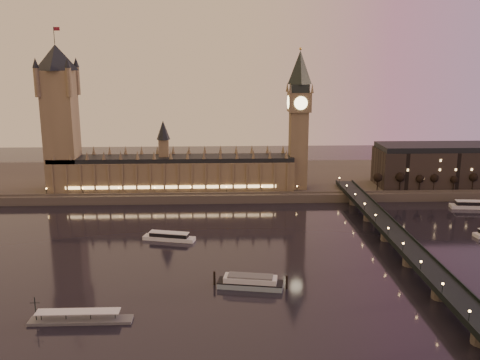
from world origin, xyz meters
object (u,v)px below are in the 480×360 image
at_px(moored_barge, 250,282).
at_px(pontoon_pier, 80,319).
at_px(cruise_boat_a, 169,237).
at_px(cruise_boat_b, 472,205).

height_order(moored_barge, pontoon_pier, pontoon_pier).
distance_m(cruise_boat_a, moored_barge, 79.29).
bearing_deg(cruise_boat_a, pontoon_pier, -91.88).
bearing_deg(pontoon_pier, cruise_boat_b, 33.56).
bearing_deg(cruise_boat_a, cruise_boat_b, 29.56).
distance_m(cruise_boat_a, cruise_boat_b, 214.17).
bearing_deg(cruise_boat_b, cruise_boat_a, -157.77).
distance_m(moored_barge, pontoon_pier, 76.42).
bearing_deg(cruise_boat_a, moored_barge, -43.06).
xyz_separation_m(cruise_boat_a, moored_barge, (43.40, -66.36, 0.56)).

